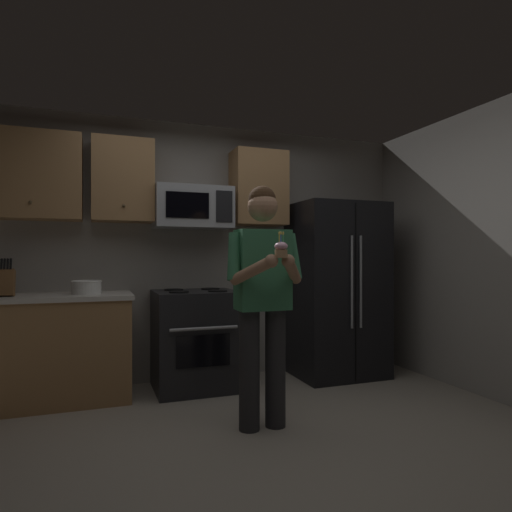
{
  "coord_description": "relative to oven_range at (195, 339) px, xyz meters",
  "views": [
    {
      "loc": [
        -1.05,
        -2.79,
        1.25
      ],
      "look_at": [
        0.05,
        0.24,
        1.25
      ],
      "focal_mm": 31.24,
      "sensor_mm": 36.0,
      "label": 1
    }
  ],
  "objects": [
    {
      "name": "ground_plane",
      "position": [
        0.15,
        -1.36,
        -0.46
      ],
      "size": [
        6.0,
        6.0,
        0.0
      ],
      "primitive_type": "plane",
      "color": "#9E9384"
    },
    {
      "name": "knife_block",
      "position": [
        -1.6,
        -0.03,
        0.58
      ],
      "size": [
        0.16,
        0.15,
        0.32
      ],
      "color": "brown",
      "rests_on": "counter_left"
    },
    {
      "name": "microwave",
      "position": [
        0.0,
        0.12,
        1.26
      ],
      "size": [
        0.74,
        0.41,
        0.4
      ],
      "color": "#9EA0A5"
    },
    {
      "name": "refrigerator",
      "position": [
        1.5,
        -0.04,
        0.44
      ],
      "size": [
        0.9,
        0.75,
        1.8
      ],
      "color": "black",
      "rests_on": "ground"
    },
    {
      "name": "bowl_large_white",
      "position": [
        -0.96,
        -0.01,
        0.52
      ],
      "size": [
        0.25,
        0.25,
        0.12
      ],
      "color": "white",
      "rests_on": "counter_left"
    },
    {
      "name": "cabinet_row_upper",
      "position": [
        -0.57,
        0.17,
        1.49
      ],
      "size": [
        2.78,
        0.36,
        0.76
      ],
      "color": "#9E7247"
    },
    {
      "name": "wall_right",
      "position": [
        2.4,
        -1.06,
        0.84
      ],
      "size": [
        0.1,
        4.4,
        2.6
      ],
      "primitive_type": "cube",
      "color": "gray",
      "rests_on": "ground"
    },
    {
      "name": "cupcake",
      "position": [
        0.25,
        -1.46,
        0.83
      ],
      "size": [
        0.09,
        0.09,
        0.17
      ],
      "color": "#A87F56"
    },
    {
      "name": "person",
      "position": [
        0.25,
        -1.13,
        0.53
      ],
      "size": [
        0.6,
        0.48,
        1.76
      ],
      "color": "#262628",
      "rests_on": "ground"
    },
    {
      "name": "oven_range",
      "position": [
        0.0,
        0.0,
        0.0
      ],
      "size": [
        0.76,
        0.7,
        0.93
      ],
      "color": "black",
      "rests_on": "ground"
    },
    {
      "name": "counter_left",
      "position": [
        -1.3,
        0.02,
        0.0
      ],
      "size": [
        1.44,
        0.66,
        0.92
      ],
      "color": "#9E7247",
      "rests_on": "ground"
    },
    {
      "name": "wall_back",
      "position": [
        0.15,
        0.39,
        0.84
      ],
      "size": [
        4.4,
        0.1,
        2.6
      ],
      "primitive_type": "cube",
      "color": "gray",
      "rests_on": "ground"
    }
  ]
}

